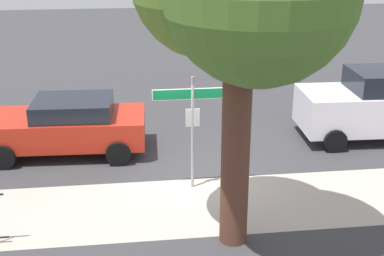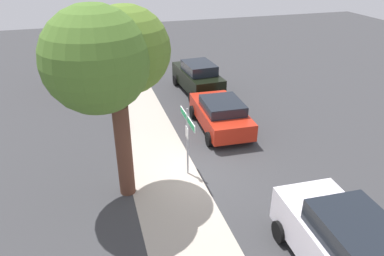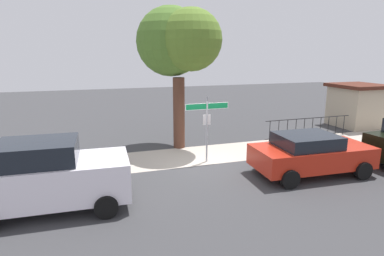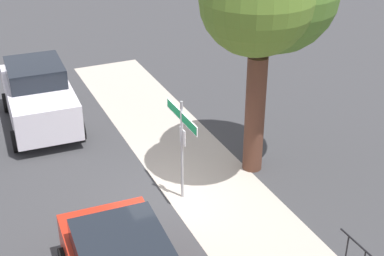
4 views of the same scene
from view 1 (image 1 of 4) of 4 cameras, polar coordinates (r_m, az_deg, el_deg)
name	(u,v)px [view 1 (image 1 of 4)]	position (r m, az deg, el deg)	size (l,w,h in m)	color
ground_plane	(195,179)	(12.92, 0.34, -5.53)	(60.00, 60.00, 0.00)	#38383A
sidewalk_strip	(111,210)	(11.69, -8.70, -8.80)	(24.00, 2.60, 0.00)	#AFA496
street_sign	(193,111)	(11.81, 0.06, 1.80)	(1.79, 0.07, 2.69)	#9EA0A5
car_white	(377,104)	(16.02, 19.40, 2.41)	(4.38, 2.28, 2.01)	white
car_red	(67,125)	(14.53, -13.38, 0.33)	(4.34, 2.28, 1.51)	red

